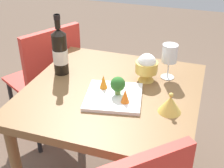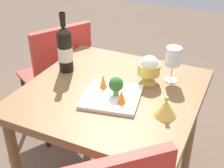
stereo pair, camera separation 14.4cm
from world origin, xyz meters
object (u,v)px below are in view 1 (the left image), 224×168
at_px(chair_by_wall, 48,73).
at_px(rice_bowl, 147,67).
at_px(serving_plate, 114,96).
at_px(broccoli_floret, 118,84).
at_px(carrot_garnish_right, 103,82).
at_px(carrot_garnish_left, 125,96).
at_px(wine_glass, 170,54).
at_px(rice_bowl_lid, 170,104).
at_px(wine_bottle, 60,51).

relative_size(chair_by_wall, rice_bowl, 6.00).
distance_m(serving_plate, broccoli_floret, 0.06).
xyz_separation_m(rice_bowl, carrot_garnish_right, (0.17, 0.16, -0.03)).
xyz_separation_m(rice_bowl, carrot_garnish_left, (0.04, 0.25, -0.03)).
height_order(wine_glass, broccoli_floret, wine_glass).
xyz_separation_m(chair_by_wall, carrot_garnish_right, (-0.53, 0.39, 0.24)).
relative_size(serving_plate, carrot_garnish_right, 4.46).
xyz_separation_m(rice_bowl, serving_plate, (0.10, 0.21, -0.07)).
height_order(carrot_garnish_left, carrot_garnish_right, carrot_garnish_right).
xyz_separation_m(wine_glass, rice_bowl_lid, (-0.06, 0.30, -0.09)).
distance_m(chair_by_wall, carrot_garnish_right, 0.70).
bearing_deg(wine_glass, carrot_garnish_right, 40.69).
relative_size(broccoli_floret, carrot_garnish_left, 1.34).
relative_size(rice_bowl, serving_plate, 0.48).
xyz_separation_m(wine_glass, serving_plate, (0.20, 0.27, -0.12)).
bearing_deg(broccoli_floret, chair_by_wall, -34.50).
distance_m(rice_bowl, serving_plate, 0.24).
height_order(rice_bowl, broccoli_floret, rice_bowl).
height_order(wine_bottle, rice_bowl, wine_bottle).
bearing_deg(broccoli_floret, carrot_garnish_left, 132.89).
relative_size(wine_bottle, wine_glass, 1.74).
bearing_deg(wine_bottle, rice_bowl_lid, 163.76).
distance_m(chair_by_wall, rice_bowl, 0.78).
xyz_separation_m(wine_bottle, carrot_garnish_right, (-0.27, 0.10, -0.07)).
bearing_deg(carrot_garnish_left, wine_bottle, -24.97).
height_order(wine_bottle, broccoli_floret, wine_bottle).
height_order(rice_bowl, rice_bowl_lid, rice_bowl).
height_order(rice_bowl, carrot_garnish_left, rice_bowl).
bearing_deg(carrot_garnish_left, carrot_garnish_right, -33.18).
height_order(wine_bottle, rice_bowl_lid, wine_bottle).
distance_m(serving_plate, carrot_garnish_left, 0.09).
bearing_deg(rice_bowl_lid, carrot_garnish_right, -12.51).
bearing_deg(broccoli_floret, rice_bowl, -113.75).
bearing_deg(wine_glass, serving_plate, 53.84).
relative_size(wine_glass, carrot_garnish_left, 2.80).
bearing_deg(rice_bowl_lid, broccoli_floret, -9.54).
distance_m(rice_bowl, broccoli_floret, 0.21).
bearing_deg(rice_bowl_lid, carrot_garnish_left, 4.00).
height_order(wine_bottle, carrot_garnish_left, wine_bottle).
height_order(broccoli_floret, carrot_garnish_left, broccoli_floret).
height_order(wine_glass, carrot_garnish_right, wine_glass).
bearing_deg(rice_bowl_lid, wine_glass, -78.77).
bearing_deg(rice_bowl_lid, chair_by_wall, -28.32).
bearing_deg(broccoli_floret, rice_bowl_lid, 170.46).
height_order(wine_bottle, serving_plate, wine_bottle).
height_order(rice_bowl_lid, carrot_garnish_right, rice_bowl_lid).
bearing_deg(wine_bottle, carrot_garnish_left, 155.03).
bearing_deg(chair_by_wall, rice_bowl_lid, -89.35).
distance_m(wine_bottle, rice_bowl, 0.44).
relative_size(chair_by_wall, broccoli_floret, 9.91).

